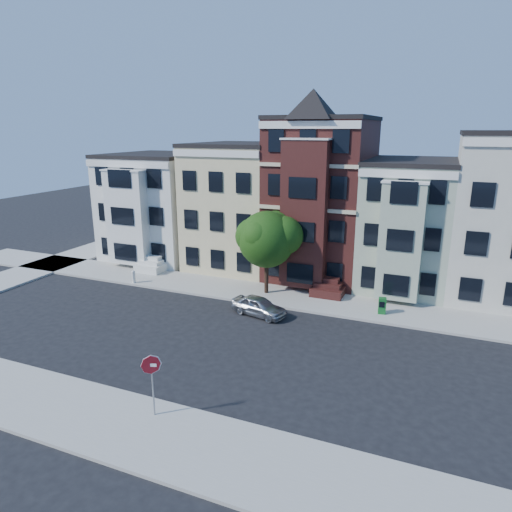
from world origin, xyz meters
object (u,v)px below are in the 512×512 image
at_px(street_tree, 267,243).
at_px(stop_sign, 152,382).
at_px(newspaper_box, 382,306).
at_px(fire_hydrant, 134,278).
at_px(parked_car, 259,306).

height_order(street_tree, stop_sign, street_tree).
bearing_deg(street_tree, newspaper_box, -5.38).
distance_m(newspaper_box, fire_hydrant, 18.19).
bearing_deg(street_tree, parked_car, -76.08).
xyz_separation_m(street_tree, parked_car, (0.91, -3.68, -3.15)).
relative_size(parked_car, stop_sign, 1.20).
distance_m(street_tree, fire_hydrant, 10.71).
relative_size(newspaper_box, fire_hydrant, 1.33).
distance_m(street_tree, stop_sign, 15.33).
height_order(street_tree, newspaper_box, street_tree).
bearing_deg(newspaper_box, fire_hydrant, 174.88).
distance_m(fire_hydrant, stop_sign, 17.31).
height_order(fire_hydrant, stop_sign, stop_sign).
xyz_separation_m(parked_car, stop_sign, (0.07, -11.48, 1.04)).
bearing_deg(parked_car, newspaper_box, -55.17).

